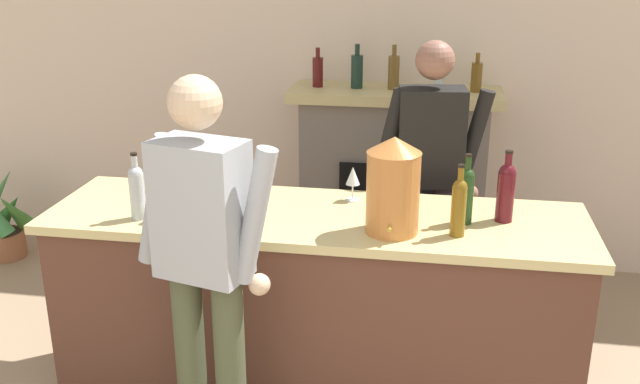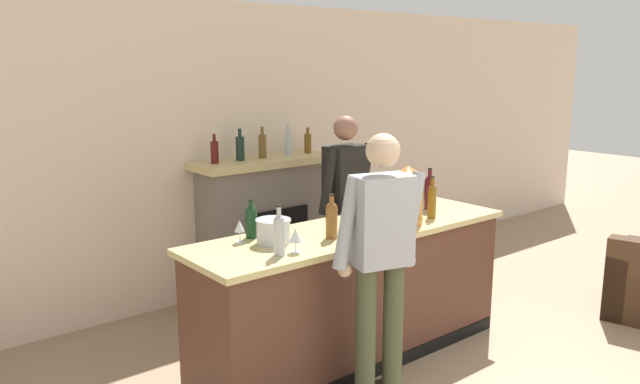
# 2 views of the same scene
# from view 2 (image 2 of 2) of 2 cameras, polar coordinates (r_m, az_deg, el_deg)

# --- Properties ---
(wall_back_panel) EXTENTS (12.00, 0.07, 2.75)m
(wall_back_panel) POSITION_cam_2_polar(r_m,az_deg,el_deg) (6.05, -7.35, 3.81)
(wall_back_panel) COLOR beige
(wall_back_panel) RESTS_ON ground_plane
(bar_counter) EXTENTS (2.60, 0.75, 1.01)m
(bar_counter) POSITION_cam_2_polar(r_m,az_deg,el_deg) (4.72, 3.07, -9.22)
(bar_counter) COLOR #543023
(bar_counter) RESTS_ON ground_plane
(fireplace_stone) EXTENTS (1.40, 0.52, 1.62)m
(fireplace_stone) POSITION_cam_2_polar(r_m,az_deg,el_deg) (6.02, -5.10, -2.98)
(fireplace_stone) COLOR slate
(fireplace_stone) RESTS_ON ground_plane
(person_customer) EXTENTS (0.64, 0.37, 1.78)m
(person_customer) POSITION_cam_2_polar(r_m,az_deg,el_deg) (3.91, 5.54, -6.25)
(person_customer) COLOR #464B31
(person_customer) RESTS_ON ground_plane
(person_bartender) EXTENTS (0.66, 0.34, 1.76)m
(person_bartender) POSITION_cam_2_polar(r_m,az_deg,el_deg) (5.42, 2.33, -1.29)
(person_bartender) COLOR #3A3340
(person_bartender) RESTS_ON ground_plane
(copper_dispenser) EXTENTS (0.24, 0.28, 0.44)m
(copper_dispenser) POSITION_cam_2_polar(r_m,az_deg,el_deg) (4.66, 7.97, -0.26)
(copper_dispenser) COLOR #BD7134
(copper_dispenser) RESTS_ON bar_counter
(ice_bucket_steel) EXTENTS (0.24, 0.24, 0.17)m
(ice_bucket_steel) POSITION_cam_2_polar(r_m,az_deg,el_deg) (4.17, -4.29, -3.59)
(ice_bucket_steel) COLOR silver
(ice_bucket_steel) RESTS_ON bar_counter
(wine_bottle_riesling_slim) EXTENTS (0.07, 0.07, 0.33)m
(wine_bottle_riesling_slim) POSITION_cam_2_polar(r_m,az_deg,el_deg) (5.02, 9.10, -0.32)
(wine_bottle_riesling_slim) COLOR #1D3C18
(wine_bottle_riesling_slim) RESTS_ON bar_counter
(wine_bottle_burgundy_dark) EXTENTS (0.08, 0.08, 0.27)m
(wine_bottle_burgundy_dark) POSITION_cam_2_polar(r_m,az_deg,el_deg) (4.30, -6.30, -2.56)
(wine_bottle_burgundy_dark) COLOR #12351A
(wine_bottle_burgundy_dark) RESTS_ON bar_counter
(wine_bottle_chardonnay_pale) EXTENTS (0.08, 0.08, 0.34)m
(wine_bottle_chardonnay_pale) POSITION_cam_2_polar(r_m,az_deg,el_deg) (5.19, 9.97, 0.12)
(wine_bottle_chardonnay_pale) COLOR #501119
(wine_bottle_chardonnay_pale) RESTS_ON bar_counter
(wine_bottle_rose_blush) EXTENTS (0.07, 0.07, 0.32)m
(wine_bottle_rose_blush) POSITION_cam_2_polar(r_m,az_deg,el_deg) (3.89, -3.76, -3.77)
(wine_bottle_rose_blush) COLOR #B0B7BD
(wine_bottle_rose_blush) RESTS_ON bar_counter
(wine_bottle_merlot_tall) EXTENTS (0.08, 0.08, 0.31)m
(wine_bottle_merlot_tall) POSITION_cam_2_polar(r_m,az_deg,el_deg) (4.26, 1.06, -2.42)
(wine_bottle_merlot_tall) COLOR brown
(wine_bottle_merlot_tall) RESTS_ON bar_counter
(wine_bottle_cabernet_heavy) EXTENTS (0.07, 0.07, 0.33)m
(wine_bottle_cabernet_heavy) POSITION_cam_2_polar(r_m,az_deg,el_deg) (4.90, 10.20, -0.69)
(wine_bottle_cabernet_heavy) COLOR brown
(wine_bottle_cabernet_heavy) RESTS_ON bar_counter
(wine_glass_by_dispenser) EXTENTS (0.08, 0.08, 0.16)m
(wine_glass_by_dispenser) POSITION_cam_2_polar(r_m,az_deg,el_deg) (3.95, -2.26, -4.00)
(wine_glass_by_dispenser) COLOR silver
(wine_glass_by_dispenser) RESTS_ON bar_counter
(wine_glass_back_row) EXTENTS (0.07, 0.07, 0.18)m
(wine_glass_back_row) POSITION_cam_2_polar(r_m,az_deg,el_deg) (4.80, 2.75, -1.05)
(wine_glass_back_row) COLOR silver
(wine_glass_back_row) RESTS_ON bar_counter
(wine_glass_front_left) EXTENTS (0.07, 0.07, 0.16)m
(wine_glass_front_left) POSITION_cam_2_polar(r_m,az_deg,el_deg) (4.19, -7.36, -3.21)
(wine_glass_front_left) COLOR silver
(wine_glass_front_left) RESTS_ON bar_counter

